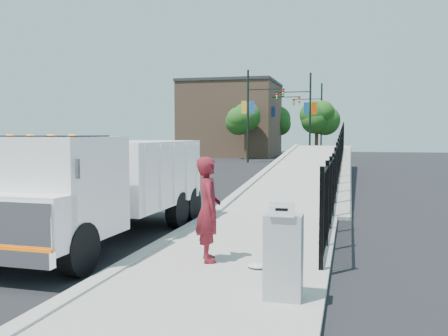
# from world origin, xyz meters

# --- Properties ---
(ground) EXTENTS (120.00, 120.00, 0.00)m
(ground) POSITION_xyz_m (0.00, 0.00, 0.00)
(ground) COLOR black
(ground) RESTS_ON ground
(sidewalk) EXTENTS (3.55, 12.00, 0.12)m
(sidewalk) POSITION_xyz_m (1.93, -2.00, 0.06)
(sidewalk) COLOR #9E998E
(sidewalk) RESTS_ON ground
(curb) EXTENTS (0.30, 12.00, 0.16)m
(curb) POSITION_xyz_m (0.00, -2.00, 0.08)
(curb) COLOR #ADAAA3
(curb) RESTS_ON ground
(ramp) EXTENTS (3.95, 24.06, 3.19)m
(ramp) POSITION_xyz_m (2.12, 16.00, 0.00)
(ramp) COLOR #9E998E
(ramp) RESTS_ON ground
(iron_fence) EXTENTS (0.10, 28.00, 1.80)m
(iron_fence) POSITION_xyz_m (3.55, 12.00, 0.90)
(iron_fence) COLOR black
(iron_fence) RESTS_ON ground
(truck) EXTENTS (2.65, 7.47, 2.53)m
(truck) POSITION_xyz_m (-1.57, -0.47, 1.43)
(truck) COLOR black
(truck) RESTS_ON ground
(worker) EXTENTS (0.72, 0.85, 1.99)m
(worker) POSITION_xyz_m (1.43, -1.88, 1.11)
(worker) COLOR maroon
(worker) RESTS_ON sidewalk
(utility_cabinet) EXTENTS (0.55, 0.40, 1.25)m
(utility_cabinet) POSITION_xyz_m (3.10, -3.73, 0.75)
(utility_cabinet) COLOR gray
(utility_cabinet) RESTS_ON sidewalk
(arrow_sign) EXTENTS (0.35, 0.04, 0.22)m
(arrow_sign) POSITION_xyz_m (3.10, -3.95, 1.48)
(arrow_sign) COLOR white
(arrow_sign) RESTS_ON utility_cabinet
(debris) EXTENTS (0.41, 0.41, 0.10)m
(debris) POSITION_xyz_m (2.44, -2.14, 0.17)
(debris) COLOR silver
(debris) RESTS_ON sidewalk
(light_pole_0) EXTENTS (3.77, 0.22, 8.00)m
(light_pole_0) POSITION_xyz_m (-4.31, 31.69, 4.36)
(light_pole_0) COLOR black
(light_pole_0) RESTS_ON ground
(light_pole_1) EXTENTS (3.78, 0.22, 8.00)m
(light_pole_1) POSITION_xyz_m (0.16, 34.99, 4.36)
(light_pole_1) COLOR black
(light_pole_1) RESTS_ON ground
(light_pole_2) EXTENTS (3.77, 0.22, 8.00)m
(light_pole_2) POSITION_xyz_m (-3.91, 41.24, 4.36)
(light_pole_2) COLOR black
(light_pole_2) RESTS_ON ground
(light_pole_3) EXTENTS (3.77, 0.22, 8.00)m
(light_pole_3) POSITION_xyz_m (0.61, 45.02, 4.36)
(light_pole_3) COLOR black
(light_pole_3) RESTS_ON ground
(tree_0) EXTENTS (2.91, 2.91, 5.45)m
(tree_0) POSITION_xyz_m (-5.80, 36.66, 3.96)
(tree_0) COLOR #382314
(tree_0) RESTS_ON ground
(tree_1) EXTENTS (2.73, 2.73, 5.37)m
(tree_1) POSITION_xyz_m (0.79, 39.31, 3.95)
(tree_1) COLOR #382314
(tree_1) RESTS_ON ground
(tree_2) EXTENTS (3.31, 3.31, 5.65)m
(tree_2) POSITION_xyz_m (-4.66, 49.80, 3.97)
(tree_2) COLOR #382314
(tree_2) RESTS_ON ground
(building) EXTENTS (10.00, 10.00, 8.00)m
(building) POSITION_xyz_m (-9.00, 44.00, 4.00)
(building) COLOR #8C664C
(building) RESTS_ON ground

